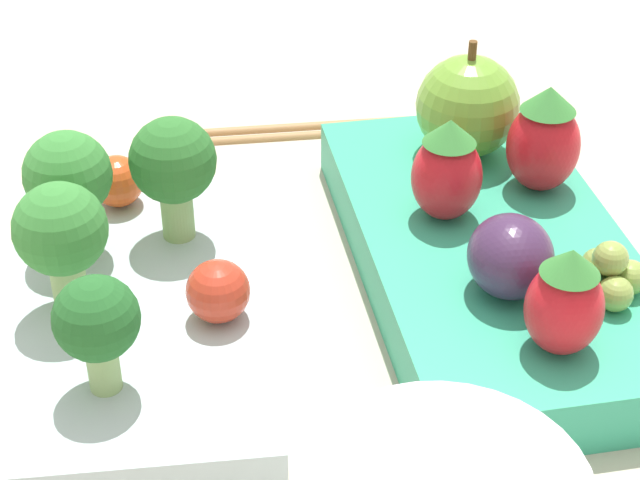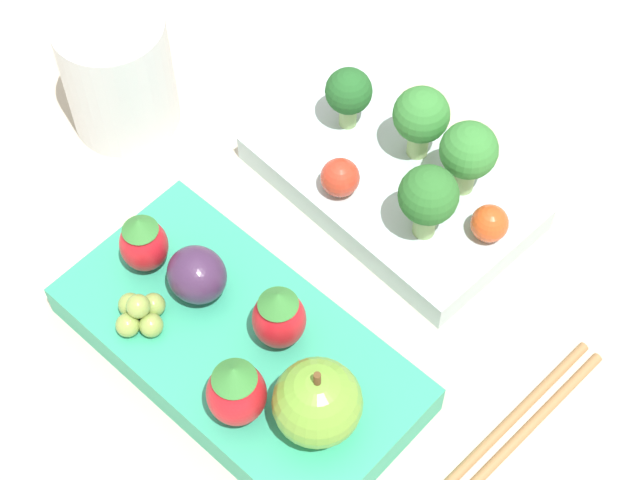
{
  "view_description": "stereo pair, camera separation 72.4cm",
  "coord_description": "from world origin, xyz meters",
  "px_view_note": "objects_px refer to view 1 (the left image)",
  "views": [
    {
      "loc": [
        -0.35,
        0.05,
        0.28
      ],
      "look_at": [
        0.0,
        -0.0,
        0.03
      ],
      "focal_mm": 60.0,
      "sensor_mm": 36.0,
      "label": 1
    },
    {
      "loc": [
        0.25,
        -0.25,
        0.56
      ],
      "look_at": [
        0.0,
        -0.0,
        0.03
      ],
      "focal_mm": 60.0,
      "sensor_mm": 36.0,
      "label": 2
    }
  ],
  "objects_px": {
    "bento_box_savoury": "(137,320)",
    "cherry_tomato_1": "(117,181)",
    "strawberry_0": "(565,302)",
    "grape_cluster": "(607,275)",
    "plum": "(510,256)",
    "cherry_tomato_0": "(218,291)",
    "strawberry_2": "(447,171)",
    "broccoli_floret_2": "(61,234)",
    "apple": "(468,106)",
    "chopsticks_pair": "(339,126)",
    "bento_box_fruit": "(490,256)",
    "strawberry_1": "(544,140)",
    "broccoli_floret_3": "(68,179)",
    "broccoli_floret_0": "(173,165)",
    "broccoli_floret_1": "(97,322)"
  },
  "relations": [
    {
      "from": "strawberry_1",
      "to": "plum",
      "type": "bearing_deg",
      "value": 154.35
    },
    {
      "from": "cherry_tomato_0",
      "to": "broccoli_floret_3",
      "type": "bearing_deg",
      "value": 46.92
    },
    {
      "from": "cherry_tomato_0",
      "to": "cherry_tomato_1",
      "type": "xyz_separation_m",
      "value": [
        0.09,
        0.04,
        -0.0
      ]
    },
    {
      "from": "broccoli_floret_3",
      "to": "cherry_tomato_1",
      "type": "xyz_separation_m",
      "value": [
        0.03,
        -0.02,
        -0.02
      ]
    },
    {
      "from": "strawberry_1",
      "to": "broccoli_floret_0",
      "type": "bearing_deg",
      "value": 93.9
    },
    {
      "from": "plum",
      "to": "cherry_tomato_0",
      "type": "bearing_deg",
      "value": 87.96
    },
    {
      "from": "broccoli_floret_2",
      "to": "apple",
      "type": "relative_size",
      "value": 0.96
    },
    {
      "from": "broccoli_floret_2",
      "to": "cherry_tomato_0",
      "type": "distance_m",
      "value": 0.06
    },
    {
      "from": "broccoli_floret_1",
      "to": "strawberry_2",
      "type": "distance_m",
      "value": 0.17
    },
    {
      "from": "bento_box_savoury",
      "to": "apple",
      "type": "distance_m",
      "value": 0.18
    },
    {
      "from": "strawberry_0",
      "to": "grape_cluster",
      "type": "relative_size",
      "value": 1.34
    },
    {
      "from": "bento_box_fruit",
      "to": "grape_cluster",
      "type": "xyz_separation_m",
      "value": [
        -0.05,
        -0.03,
        0.02
      ]
    },
    {
      "from": "cherry_tomato_0",
      "to": "plum",
      "type": "distance_m",
      "value": 0.11
    },
    {
      "from": "cherry_tomato_0",
      "to": "grape_cluster",
      "type": "distance_m",
      "value": 0.15
    },
    {
      "from": "bento_box_savoury",
      "to": "plum",
      "type": "xyz_separation_m",
      "value": [
        -0.02,
        -0.15,
        0.03
      ]
    },
    {
      "from": "broccoli_floret_0",
      "to": "cherry_tomato_1",
      "type": "bearing_deg",
      "value": 41.86
    },
    {
      "from": "bento_box_savoury",
      "to": "strawberry_1",
      "type": "bearing_deg",
      "value": -73.22
    },
    {
      "from": "broccoli_floret_1",
      "to": "strawberry_0",
      "type": "relative_size",
      "value": 1.06
    },
    {
      "from": "bento_box_savoury",
      "to": "strawberry_1",
      "type": "distance_m",
      "value": 0.19
    },
    {
      "from": "cherry_tomato_0",
      "to": "plum",
      "type": "height_order",
      "value": "plum"
    },
    {
      "from": "bento_box_fruit",
      "to": "strawberry_1",
      "type": "xyz_separation_m",
      "value": [
        0.03,
        -0.03,
        0.04
      ]
    },
    {
      "from": "bento_box_fruit",
      "to": "strawberry_2",
      "type": "relative_size",
      "value": 4.7
    },
    {
      "from": "bento_box_savoury",
      "to": "cherry_tomato_1",
      "type": "bearing_deg",
      "value": 5.73
    },
    {
      "from": "cherry_tomato_1",
      "to": "strawberry_0",
      "type": "xyz_separation_m",
      "value": [
        -0.13,
        -0.16,
        0.01
      ]
    },
    {
      "from": "cherry_tomato_1",
      "to": "plum",
      "type": "bearing_deg",
      "value": -120.85
    },
    {
      "from": "bento_box_savoury",
      "to": "plum",
      "type": "relative_size",
      "value": 5.03
    },
    {
      "from": "broccoli_floret_0",
      "to": "apple",
      "type": "height_order",
      "value": "apple"
    },
    {
      "from": "grape_cluster",
      "to": "strawberry_2",
      "type": "bearing_deg",
      "value": 38.35
    },
    {
      "from": "broccoli_floret_1",
      "to": "strawberry_0",
      "type": "xyz_separation_m",
      "value": [
        -0.01,
        -0.16,
        -0.0
      ]
    },
    {
      "from": "broccoli_floret_3",
      "to": "strawberry_0",
      "type": "relative_size",
      "value": 1.26
    },
    {
      "from": "broccoli_floret_0",
      "to": "cherry_tomato_0",
      "type": "xyz_separation_m",
      "value": [
        -0.06,
        -0.01,
        -0.02
      ]
    },
    {
      "from": "cherry_tomato_0",
      "to": "cherry_tomato_1",
      "type": "bearing_deg",
      "value": 24.69
    },
    {
      "from": "strawberry_2",
      "to": "grape_cluster",
      "type": "bearing_deg",
      "value": -141.65
    },
    {
      "from": "apple",
      "to": "broccoli_floret_1",
      "type": "bearing_deg",
      "value": 130.2
    },
    {
      "from": "grape_cluster",
      "to": "chopsticks_pair",
      "type": "relative_size",
      "value": 0.16
    },
    {
      "from": "plum",
      "to": "chopsticks_pair",
      "type": "relative_size",
      "value": 0.17
    },
    {
      "from": "cherry_tomato_0",
      "to": "strawberry_2",
      "type": "distance_m",
      "value": 0.11
    },
    {
      "from": "broccoli_floret_0",
      "to": "grape_cluster",
      "type": "bearing_deg",
      "value": -112.92
    },
    {
      "from": "broccoli_floret_3",
      "to": "strawberry_0",
      "type": "height_order",
      "value": "broccoli_floret_3"
    },
    {
      "from": "bento_box_savoury",
      "to": "broccoli_floret_2",
      "type": "height_order",
      "value": "broccoli_floret_2"
    },
    {
      "from": "broccoli_floret_1",
      "to": "broccoli_floret_3",
      "type": "bearing_deg",
      "value": 9.22
    },
    {
      "from": "broccoli_floret_1",
      "to": "strawberry_0",
      "type": "distance_m",
      "value": 0.16
    },
    {
      "from": "chopsticks_pair",
      "to": "plum",
      "type": "bearing_deg",
      "value": -167.65
    },
    {
      "from": "cherry_tomato_0",
      "to": "strawberry_0",
      "type": "bearing_deg",
      "value": -108.22
    },
    {
      "from": "bento_box_fruit",
      "to": "strawberry_0",
      "type": "bearing_deg",
      "value": -177.13
    },
    {
      "from": "bento_box_fruit",
      "to": "broccoli_floret_2",
      "type": "distance_m",
      "value": 0.18
    },
    {
      "from": "broccoli_floret_0",
      "to": "strawberry_1",
      "type": "relative_size",
      "value": 1.11
    },
    {
      "from": "cherry_tomato_0",
      "to": "strawberry_1",
      "type": "relative_size",
      "value": 0.5
    },
    {
      "from": "broccoli_floret_3",
      "to": "apple",
      "type": "relative_size",
      "value": 0.97
    },
    {
      "from": "broccoli_floret_0",
      "to": "strawberry_1",
      "type": "height_order",
      "value": "same"
    }
  ]
}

